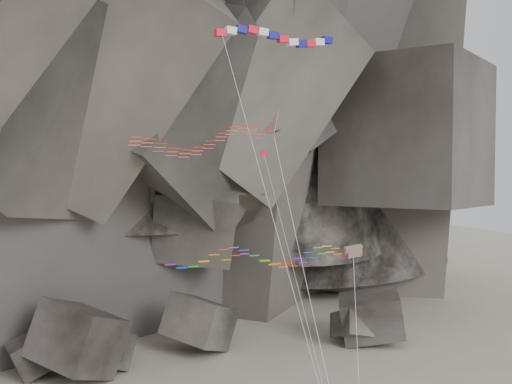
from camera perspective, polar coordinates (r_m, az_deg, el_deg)
name	(u,v)px	position (r m, az deg, el deg)	size (l,w,h in m)	color
headland	(97,45)	(111.74, -13.92, 12.57)	(110.00, 70.00, 84.00)	#5A534A
boulder_field	(131,346)	(75.41, -11.03, -13.31)	(71.96, 18.01, 9.17)	#47423F
delta_kite	(198,139)	(40.78, -5.15, 4.68)	(11.23, 11.30, 25.48)	red
banner_kite	(277,39)	(48.23, 1.88, 13.40)	(9.50, 14.32, 31.69)	red
parafoil_kite	(258,256)	(45.33, 0.22, -5.72)	(15.41, 12.33, 15.95)	gold
pennant_kite	(288,248)	(42.55, 2.82, -4.95)	(0.93, 11.92, 22.65)	red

